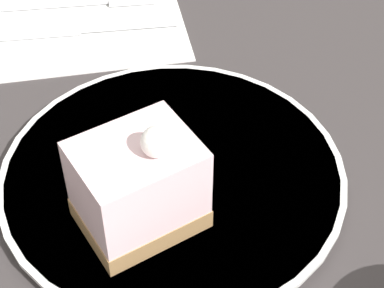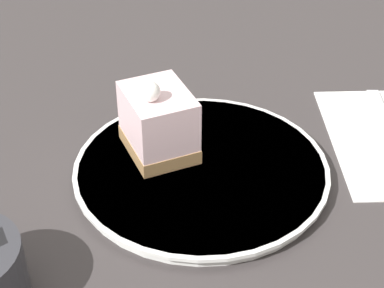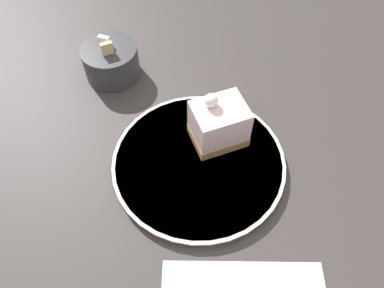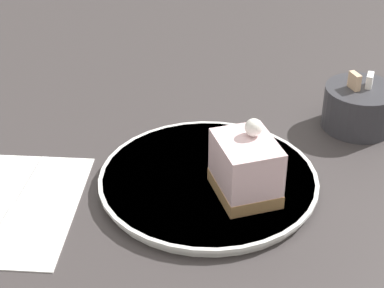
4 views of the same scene
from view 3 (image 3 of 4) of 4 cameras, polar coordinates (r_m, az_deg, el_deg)
The scene contains 4 objects.
ground_plane at distance 0.59m, azimuth 2.08°, elevation -0.67°, with size 4.00×4.00×0.00m, color #383333.
plate at distance 0.56m, azimuth 1.02°, elevation -2.87°, with size 0.26×0.26×0.01m.
cake_slice at distance 0.55m, azimuth 4.09°, elevation 3.11°, with size 0.08×0.09×0.09m.
sugar_bowl at distance 0.69m, azimuth -12.22°, elevation 12.20°, with size 0.10×0.10×0.08m.
Camera 3 is at (-0.33, 0.06, 0.48)m, focal length 35.00 mm.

